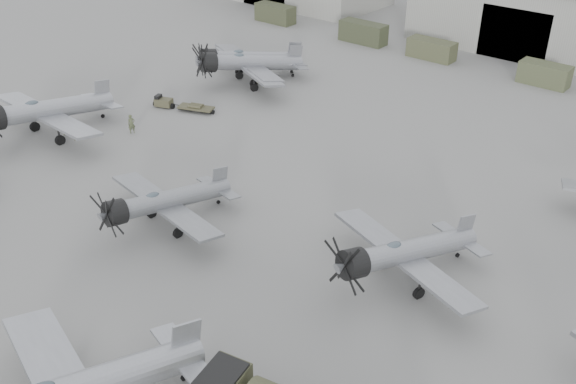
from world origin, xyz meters
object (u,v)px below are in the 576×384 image
aircraft_extra_617 (244,59)px  ground_crew (132,124)px  aircraft_mid_0 (41,111)px  tug_trailer (176,104)px  aircraft_mid_1 (160,202)px  aircraft_far_0 (245,63)px  aircraft_mid_2 (400,254)px

aircraft_extra_617 → ground_crew: (1.10, -16.01, -1.53)m
aircraft_mid_0 → ground_crew: size_ratio=7.90×
tug_trailer → ground_crew: size_ratio=3.42×
aircraft_mid_1 → aircraft_far_0: size_ratio=0.87×
aircraft_mid_0 → aircraft_mid_1: size_ratio=1.24×
aircraft_mid_1 → aircraft_extra_617: 28.63m
aircraft_mid_2 → ground_crew: 29.73m
aircraft_mid_0 → tug_trailer: size_ratio=2.31×
aircraft_mid_2 → aircraft_extra_617: aircraft_extra_617 is taller
aircraft_mid_0 → tug_trailer: (3.93, 11.74, -2.08)m
aircraft_mid_1 → ground_crew: (-13.86, 8.40, -1.15)m
aircraft_mid_0 → aircraft_mid_2: 34.67m
aircraft_far_0 → ground_crew: 15.27m
aircraft_mid_0 → aircraft_mid_2: bearing=5.7°
aircraft_mid_2 → tug_trailer: bearing=-178.0°
ground_crew → aircraft_mid_2: bearing=-72.6°
aircraft_mid_1 → ground_crew: 16.25m
aircraft_mid_2 → aircraft_far_0: size_ratio=0.90×
aircraft_mid_2 → aircraft_mid_1: bearing=-142.7°
tug_trailer → ground_crew: (1.14, -6.22, 0.42)m
aircraft_mid_1 → aircraft_mid_2: aircraft_mid_2 is taller
aircraft_mid_0 → ground_crew: aircraft_mid_0 is taller
aircraft_extra_617 → aircraft_mid_1: bearing=-34.6°
aircraft_mid_0 → tug_trailer: aircraft_mid_0 is taller
aircraft_mid_1 → aircraft_far_0: 27.50m
aircraft_mid_1 → aircraft_extra_617: aircraft_extra_617 is taller
tug_trailer → ground_crew: ground_crew is taller
aircraft_mid_0 → aircraft_mid_2: (34.59, 2.24, -0.39)m
ground_crew → aircraft_extra_617: bearing=27.7°
aircraft_mid_0 → ground_crew: (5.07, 5.52, -1.65)m
tug_trailer → aircraft_mid_1: bearing=-65.4°
aircraft_mid_0 → aircraft_far_0: (4.80, 20.71, -0.12)m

